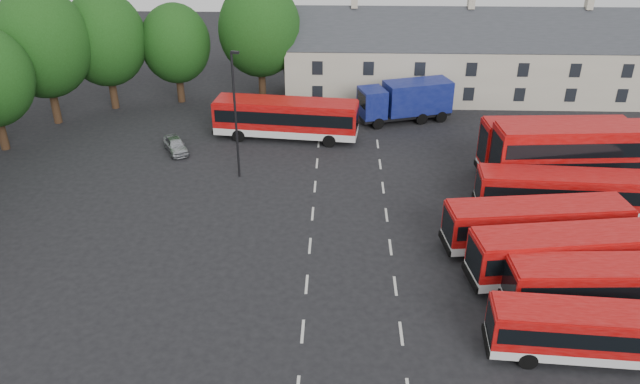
{
  "coord_description": "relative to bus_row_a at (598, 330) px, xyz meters",
  "views": [
    {
      "loc": [
        1.67,
        -30.63,
        21.13
      ],
      "look_at": [
        0.53,
        5.02,
        2.2
      ],
      "focal_mm": 35.0,
      "sensor_mm": 36.0,
      "label": 1
    }
  ],
  "objects": [
    {
      "name": "bus_north",
      "position": [
        -16.78,
        26.37,
        0.37
      ],
      "size": [
        12.37,
        4.11,
        3.43
      ],
      "rotation": [
        0.0,
        0.0,
        -0.11
      ],
      "color": "silver",
      "rests_on": "ground"
    },
    {
      "name": "box_truck",
      "position": [
        -6.21,
        30.87,
        0.37
      ],
      "size": [
        8.78,
        5.01,
        3.67
      ],
      "rotation": [
        0.0,
        0.0,
        0.3
      ],
      "color": "black",
      "rests_on": "ground"
    },
    {
      "name": "lane_markings",
      "position": [
        -11.48,
        9.45,
        -1.68
      ],
      "size": [
        5.15,
        33.8,
        0.01
      ],
      "color": "beige",
      "rests_on": "ground"
    },
    {
      "name": "bus_row_b",
      "position": [
        2.01,
        3.53,
        0.15
      ],
      "size": [
        10.94,
        2.97,
        3.07
      ],
      "rotation": [
        0.0,
        0.0,
        0.04
      ],
      "color": "silver",
      "rests_on": "ground"
    },
    {
      "name": "terrace_houses",
      "position": [
        0.02,
        37.45,
        2.17
      ],
      "size": [
        35.7,
        7.13,
        10.06
      ],
      "color": "beige",
      "rests_on": "ground"
    },
    {
      "name": "bus_row_a",
      "position": [
        0.0,
        0.0,
        0.0
      ],
      "size": [
        10.09,
        2.99,
        2.81
      ],
      "rotation": [
        0.0,
        0.0,
        -0.07
      ],
      "color": "silver",
      "rests_on": "ground"
    },
    {
      "name": "lamppost",
      "position": [
        -19.76,
        18.99,
        3.45
      ],
      "size": [
        0.67,
        0.41,
        9.64
      ],
      "rotation": [
        0.0,
        0.0,
        -0.32
      ],
      "color": "black",
      "rests_on": "ground"
    },
    {
      "name": "bus_dd_north",
      "position": [
        3.76,
        19.91,
        0.82
      ],
      "size": [
        10.89,
        3.08,
        4.42
      ],
      "rotation": [
        0.0,
        0.0,
        0.06
      ],
      "color": "silver",
      "rests_on": "ground"
    },
    {
      "name": "ground",
      "position": [
        -13.98,
        7.45,
        -1.69
      ],
      "size": [
        140.0,
        140.0,
        0.0
      ],
      "primitive_type": "plane",
      "color": "black",
      "rests_on": "ground"
    },
    {
      "name": "bus_row_c",
      "position": [
        0.86,
        6.23,
        0.26
      ],
      "size": [
        11.72,
        4.14,
        3.24
      ],
      "rotation": [
        0.0,
        0.0,
        0.14
      ],
      "color": "silver",
      "rests_on": "ground"
    },
    {
      "name": "treeline",
      "position": [
        -34.72,
        26.81,
        4.99
      ],
      "size": [
        29.92,
        32.59,
        12.01
      ],
      "color": "black",
      "rests_on": "ground"
    },
    {
      "name": "bus_row_d",
      "position": [
        -0.25,
        9.62,
        0.18
      ],
      "size": [
        11.21,
        3.79,
        3.11
      ],
      "rotation": [
        0.0,
        0.0,
        0.12
      ],
      "color": "silver",
      "rests_on": "ground"
    },
    {
      "name": "silver_car",
      "position": [
        -25.63,
        23.27,
        -1.07
      ],
      "size": [
        2.96,
        3.89,
        1.24
      ],
      "primitive_type": "imported",
      "rotation": [
        0.0,
        0.0,
        0.48
      ],
      "color": "#AEB2B7",
      "rests_on": "ground"
    },
    {
      "name": "bus_row_e",
      "position": [
        2.57,
        13.85,
        0.17
      ],
      "size": [
        11.09,
        3.18,
        3.1
      ],
      "rotation": [
        0.0,
        0.0,
        -0.06
      ],
      "color": "silver",
      "rests_on": "ground"
    },
    {
      "name": "bus_dd_south",
      "position": [
        4.82,
        17.42,
        1.18
      ],
      "size": [
        12.45,
        3.72,
        5.03
      ],
      "rotation": [
        0.0,
        0.0,
        0.07
      ],
      "color": "silver",
      "rests_on": "ground"
    }
  ]
}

